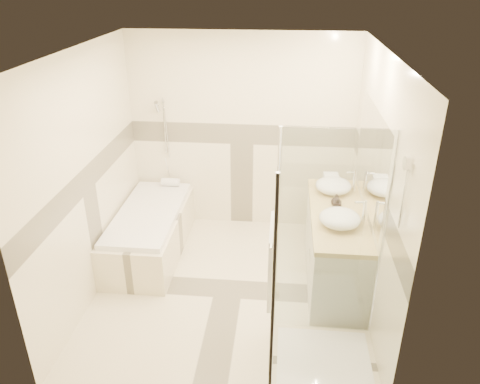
# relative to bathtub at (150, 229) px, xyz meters

# --- Properties ---
(room) EXTENTS (2.82, 3.02, 2.52)m
(room) POSITION_rel_bathtub_xyz_m (1.08, -0.64, 0.95)
(room) COLOR beige
(room) RESTS_ON ground
(bathtub) EXTENTS (0.75, 1.70, 0.56)m
(bathtub) POSITION_rel_bathtub_xyz_m (0.00, 0.00, 0.00)
(bathtub) COLOR beige
(bathtub) RESTS_ON ground
(vanity) EXTENTS (0.58, 1.62, 0.85)m
(vanity) POSITION_rel_bathtub_xyz_m (2.15, -0.35, 0.12)
(vanity) COLOR silver
(vanity) RESTS_ON ground
(shower_enclosure) EXTENTS (0.96, 0.93, 2.04)m
(shower_enclosure) POSITION_rel_bathtub_xyz_m (1.86, -1.62, 0.20)
(shower_enclosure) COLOR beige
(shower_enclosure) RESTS_ON ground
(vessel_sink_near) EXTENTS (0.40, 0.40, 0.16)m
(vessel_sink_near) POSITION_rel_bathtub_xyz_m (2.13, 0.11, 0.62)
(vessel_sink_near) COLOR white
(vessel_sink_near) RESTS_ON vanity
(vessel_sink_far) EXTENTS (0.40, 0.40, 0.16)m
(vessel_sink_far) POSITION_rel_bathtub_xyz_m (2.13, -0.65, 0.62)
(vessel_sink_far) COLOR white
(vessel_sink_far) RESTS_ON vanity
(faucet_near) EXTENTS (0.11, 0.03, 0.27)m
(faucet_near) POSITION_rel_bathtub_xyz_m (2.35, 0.11, 0.70)
(faucet_near) COLOR silver
(faucet_near) RESTS_ON vanity
(faucet_far) EXTENTS (0.12, 0.03, 0.28)m
(faucet_far) POSITION_rel_bathtub_xyz_m (2.35, -0.65, 0.71)
(faucet_far) COLOR silver
(faucet_far) RESTS_ON vanity
(amenity_bottle_a) EXTENTS (0.09, 0.09, 0.18)m
(amenity_bottle_a) POSITION_rel_bathtub_xyz_m (2.13, -0.37, 0.63)
(amenity_bottle_a) COLOR black
(amenity_bottle_a) RESTS_ON vanity
(amenity_bottle_b) EXTENTS (0.13, 0.13, 0.14)m
(amenity_bottle_b) POSITION_rel_bathtub_xyz_m (2.13, -0.23, 0.61)
(amenity_bottle_b) COLOR black
(amenity_bottle_b) RESTS_ON vanity
(folded_towels) EXTENTS (0.18, 0.29, 0.09)m
(folded_towels) POSITION_rel_bathtub_xyz_m (2.13, 0.34, 0.59)
(folded_towels) COLOR white
(folded_towels) RESTS_ON vanity
(rolled_towel) EXTENTS (0.23, 0.10, 0.10)m
(rolled_towel) POSITION_rel_bathtub_xyz_m (0.10, 0.71, 0.31)
(rolled_towel) COLOR white
(rolled_towel) RESTS_ON bathtub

